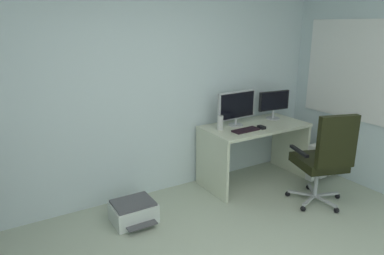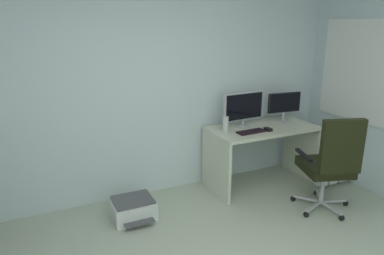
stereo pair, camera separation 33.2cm
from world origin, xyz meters
name	(u,v)px [view 1 (the left image)]	position (x,y,z in m)	size (l,w,h in m)	color
wall_back	(130,89)	(0.00, 2.35, 1.27)	(5.08, 0.10, 2.54)	silver
window_pane	(350,70)	(2.54, 1.47, 1.41)	(0.01, 1.17, 1.12)	white
window_frame	(350,70)	(2.53, 1.47, 1.41)	(0.02, 1.25, 1.20)	white
desk	(254,141)	(1.45, 1.93, 0.54)	(1.32, 0.67, 0.75)	beige
monitor_main	(237,106)	(1.23, 2.04, 0.99)	(0.56, 0.18, 0.42)	#B2B5B7
monitor_secondary	(274,102)	(1.85, 2.04, 0.97)	(0.46, 0.18, 0.37)	#B2B5B7
keyboard	(246,130)	(1.19, 1.80, 0.76)	(0.34, 0.13, 0.02)	black
computer_mouse	(261,127)	(1.41, 1.77, 0.77)	(0.06, 0.10, 0.03)	black
desktop_speaker	(220,123)	(0.96, 1.99, 0.84)	(0.07, 0.07, 0.17)	silver
office_chair	(325,157)	(1.66, 1.03, 0.59)	(0.63, 0.67, 1.09)	#B7BABC
printer	(134,211)	(-0.24, 1.81, 0.11)	(0.43, 0.44, 0.22)	silver
radiator	(335,156)	(2.44, 1.47, 0.29)	(0.96, 0.10, 0.46)	white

